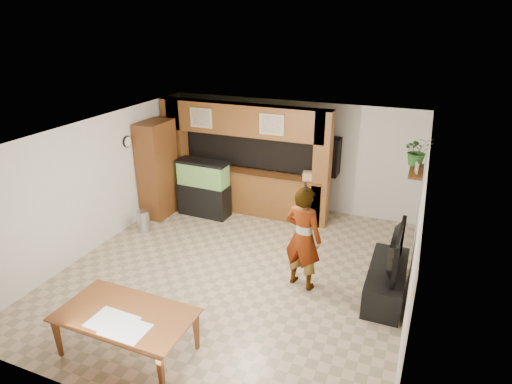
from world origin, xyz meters
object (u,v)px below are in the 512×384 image
at_px(television, 391,249).
at_px(dining_table, 126,335).
at_px(pantry_cabinet, 158,169).
at_px(person, 303,238).
at_px(aquarium, 204,189).

relative_size(television, dining_table, 0.66).
distance_m(pantry_cabinet, dining_table, 4.72).
bearing_deg(pantry_cabinet, person, -21.92).
bearing_deg(person, pantry_cabinet, -7.71).
bearing_deg(aquarium, person, -31.35).
bearing_deg(aquarium, television, -19.32).
bearing_deg(dining_table, pantry_cabinet, 118.64).
height_order(pantry_cabinet, aquarium, pantry_cabinet).
bearing_deg(person, television, -155.85).
xyz_separation_m(pantry_cabinet, person, (3.95, -1.59, -0.18)).
xyz_separation_m(television, dining_table, (-3.16, -2.77, -0.56)).
bearing_deg(television, dining_table, 132.08).
bearing_deg(dining_table, person, 55.69).
height_order(television, dining_table, television).
xyz_separation_m(pantry_cabinet, dining_table, (2.19, -4.11, -0.79)).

